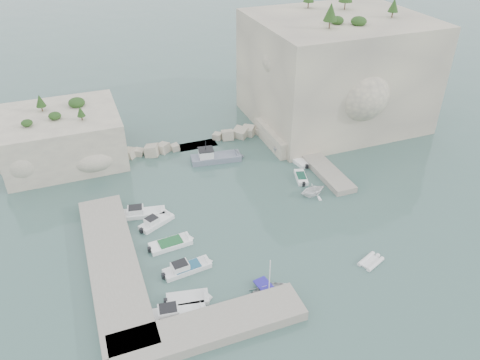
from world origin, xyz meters
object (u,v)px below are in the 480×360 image
object	(u,v)px
motorboat_e	(188,301)
tender_east_a	(312,195)
motorboat_a	(143,215)
motorboat_b	(157,224)
tender_east_b	(301,179)
tender_east_d	(287,153)
work_boat	(216,160)
motorboat_c	(171,246)
tender_east_c	(298,162)
inflatable_dinghy	(370,263)
rowboat	(269,294)
motorboat_d	(187,270)
motorboat_f	(178,316)

from	to	relation	value
motorboat_e	tender_east_a	xyz separation A→B (m)	(20.11, 11.81, 0.00)
motorboat_a	motorboat_b	distance (m)	2.63
tender_east_b	tender_east_d	xyz separation A→B (m)	(1.41, 7.27, 0.00)
tender_east_d	work_boat	bearing A→B (deg)	83.60
motorboat_e	work_boat	distance (m)	27.13
motorboat_c	motorboat_b	bearing A→B (deg)	92.87
tender_east_c	inflatable_dinghy	bearing A→B (deg)	164.07
motorboat_a	tender_east_b	bearing A→B (deg)	11.63
motorboat_b	inflatable_dinghy	xyz separation A→B (m)	(20.09, -14.83, 0.00)
motorboat_b	motorboat_e	bearing A→B (deg)	-116.01
motorboat_b	rowboat	xyz separation A→B (m)	(8.02, -15.05, 0.00)
motorboat_c	tender_east_b	world-z (taller)	same
tender_east_c	motorboat_d	bearing A→B (deg)	117.10
tender_east_b	tender_east_d	size ratio (longest dim) A/B	0.86
motorboat_b	tender_east_d	xyz separation A→B (m)	(22.12, 10.04, 0.00)
work_boat	rowboat	bearing A→B (deg)	-89.66
motorboat_a	motorboat_f	size ratio (longest dim) A/B	1.00
motorboat_d	motorboat_e	xyz separation A→B (m)	(-1.11, -4.15, 0.00)
motorboat_d	motorboat_f	bearing A→B (deg)	-120.58
tender_east_a	tender_east_d	xyz separation A→B (m)	(1.79, 11.29, 0.00)
tender_east_c	motorboat_e	bearing A→B (deg)	122.18
motorboat_f	tender_east_d	xyz separation A→B (m)	(23.29, 24.50, 0.00)
motorboat_a	tender_east_a	distance (m)	21.82
motorboat_b	motorboat_e	xyz separation A→B (m)	(0.22, -13.07, 0.00)
tender_east_c	motorboat_f	bearing A→B (deg)	122.36
motorboat_c	tender_east_d	xyz separation A→B (m)	(21.49, 14.46, 0.00)
motorboat_b	motorboat_c	size ratio (longest dim) A/B	0.92
motorboat_c	motorboat_d	xyz separation A→B (m)	(0.69, -4.49, 0.00)
tender_east_c	work_boat	distance (m)	11.96
tender_east_b	work_boat	xyz separation A→B (m)	(-9.35, 8.90, 0.00)
motorboat_d	motorboat_e	distance (m)	4.30
tender_east_a	work_boat	world-z (taller)	work_boat
inflatable_dinghy	tender_east_d	distance (m)	24.95
inflatable_dinghy	work_boat	xyz separation A→B (m)	(-8.73, 26.50, 0.00)
motorboat_c	tender_east_c	xyz separation A→B (m)	(21.73, 11.40, 0.00)
motorboat_c	motorboat_e	xyz separation A→B (m)	(-0.41, -8.65, 0.00)
work_boat	tender_east_c	bearing A→B (deg)	-15.61
tender_east_b	tender_east_d	bearing A→B (deg)	4.79
motorboat_c	inflatable_dinghy	size ratio (longest dim) A/B	1.71
motorboat_d	motorboat_f	xyz separation A→B (m)	(-2.50, -5.55, 0.00)
motorboat_e	tender_east_b	world-z (taller)	same
inflatable_dinghy	tender_east_a	world-z (taller)	tender_east_a
motorboat_c	motorboat_e	world-z (taller)	same
motorboat_f	motorboat_b	bearing A→B (deg)	93.06
motorboat_e	inflatable_dinghy	distance (m)	19.95
tender_east_d	motorboat_e	bearing A→B (deg)	138.77
motorboat_c	work_boat	size ratio (longest dim) A/B	0.65
inflatable_dinghy	tender_east_b	distance (m)	17.61
inflatable_dinghy	motorboat_f	bearing A→B (deg)	156.37
motorboat_a	work_boat	distance (m)	15.63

